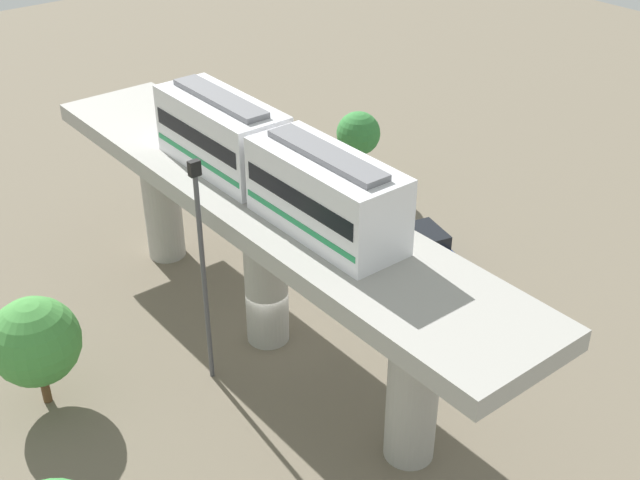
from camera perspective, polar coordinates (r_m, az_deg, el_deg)
ground_plane at (r=37.80m, az=-3.57°, el=-6.70°), size 120.00×120.00×0.00m
viaduct at (r=34.63m, az=-3.87°, el=0.72°), size 5.20×28.00×7.49m
train at (r=32.60m, az=-3.45°, el=5.41°), size 2.64×13.55×3.24m
parked_car_orange at (r=44.47m, az=-0.49°, el=0.87°), size 2.30×4.39×1.76m
parked_car_blue at (r=43.14m, az=7.17°, el=-0.44°), size 2.78×4.51×1.76m
tree_mid_lot at (r=34.40m, az=-19.04°, el=-6.64°), size 3.60×3.60×4.85m
tree_far_corner at (r=48.64m, az=2.66°, el=7.30°), size 2.58×2.58×4.87m
signal_post at (r=32.68m, az=-8.07°, el=-1.75°), size 0.44×0.28×10.09m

